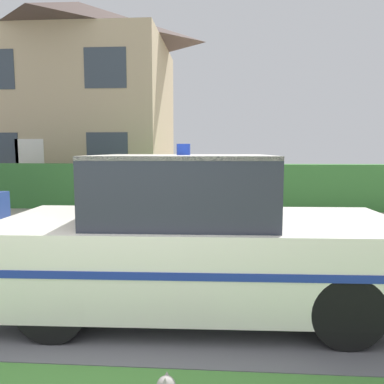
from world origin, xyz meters
name	(u,v)px	position (x,y,z in m)	size (l,w,h in m)	color
road_strip	(155,265)	(0.00, 3.38, 0.01)	(28.00, 5.33, 0.01)	#5B5B60
garden_hedge	(211,187)	(0.74, 8.81, 0.66)	(13.79, 0.50, 1.32)	#3D7F38
police_car	(195,240)	(0.70, 1.87, 0.77)	(4.22, 1.84, 1.78)	black
house_left	(81,98)	(-4.64, 13.16, 3.85)	(7.20, 6.06, 7.57)	tan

